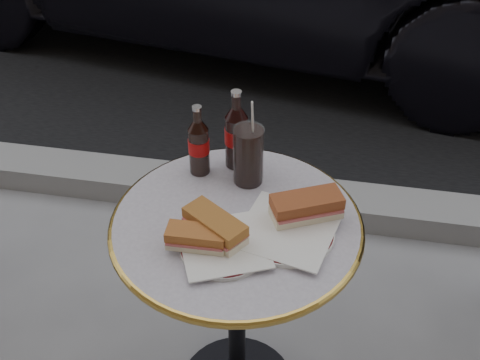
% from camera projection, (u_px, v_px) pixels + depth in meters
% --- Properties ---
extents(curb, '(40.00, 0.20, 0.12)m').
position_uv_depth(curb, '(275.00, 198.00, 2.58)').
color(curb, gray).
rests_on(curb, ground).
extents(bistro_table, '(0.62, 0.62, 0.73)m').
position_uv_depth(bistro_table, '(237.00, 317.00, 1.69)').
color(bistro_table, '#BAB2C4').
rests_on(bistro_table, ground).
extents(plate_left, '(0.25, 0.25, 0.01)m').
position_uv_depth(plate_left, '(224.00, 247.00, 1.38)').
color(plate_left, silver).
rests_on(plate_left, bistro_table).
extents(plate_right, '(0.30, 0.30, 0.01)m').
position_uv_depth(plate_right, '(287.00, 232.00, 1.42)').
color(plate_right, white).
rests_on(plate_right, bistro_table).
extents(sandwich_left_a, '(0.14, 0.07, 0.05)m').
position_uv_depth(sandwich_left_a, '(197.00, 239.00, 1.36)').
color(sandwich_left_a, '#AC602B').
rests_on(sandwich_left_a, plate_left).
extents(sandwich_left_b, '(0.17, 0.15, 0.05)m').
position_uv_depth(sandwich_left_b, '(215.00, 227.00, 1.39)').
color(sandwich_left_b, '#A36129').
rests_on(sandwich_left_b, plate_left).
extents(sandwich_right, '(0.19, 0.14, 0.06)m').
position_uv_depth(sandwich_right, '(306.00, 208.00, 1.44)').
color(sandwich_right, brown).
rests_on(sandwich_right, plate_right).
extents(cola_bottle_left, '(0.06, 0.06, 0.20)m').
position_uv_depth(cola_bottle_left, '(199.00, 140.00, 1.55)').
color(cola_bottle_left, black).
rests_on(cola_bottle_left, bistro_table).
extents(cola_bottle_right, '(0.08, 0.08, 0.23)m').
position_uv_depth(cola_bottle_right, '(236.00, 129.00, 1.57)').
color(cola_bottle_right, black).
rests_on(cola_bottle_right, bistro_table).
extents(cola_glass, '(0.11, 0.11, 0.16)m').
position_uv_depth(cola_glass, '(248.00, 155.00, 1.53)').
color(cola_glass, black).
rests_on(cola_glass, bistro_table).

